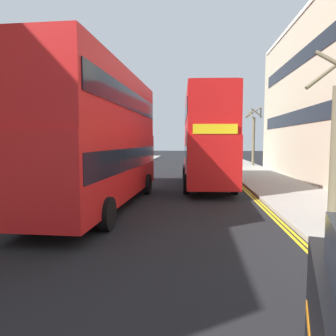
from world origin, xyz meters
TOP-DOWN VIEW (x-y plane):
  - sidewalk_right at (6.50, 16.00)m, footprint 4.00×80.00m
  - sidewalk_left at (-6.50, 16.00)m, footprint 4.00×80.00m
  - kerb_line_outer at (4.40, 14.00)m, footprint 0.10×56.00m
  - kerb_line_inner at (4.24, 14.00)m, footprint 0.10×56.00m
  - double_decker_bus_away at (-2.37, 12.69)m, footprint 3.07×10.88m
  - double_decker_bus_oncoming at (2.12, 19.66)m, footprint 3.12×10.89m
  - street_tree_mid at (7.83, 34.77)m, footprint 1.86×1.83m

SIDE VIEW (x-z plane):
  - kerb_line_outer at x=4.40m, z-range 0.00..0.01m
  - kerb_line_inner at x=4.24m, z-range 0.00..0.01m
  - sidewalk_right at x=6.50m, z-range 0.00..0.14m
  - sidewalk_left at x=-6.50m, z-range 0.00..0.14m
  - double_decker_bus_away at x=-2.37m, z-range 0.21..5.85m
  - double_decker_bus_oncoming at x=2.12m, z-range 0.21..5.85m
  - street_tree_mid at x=7.83m, z-range 0.19..6.48m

